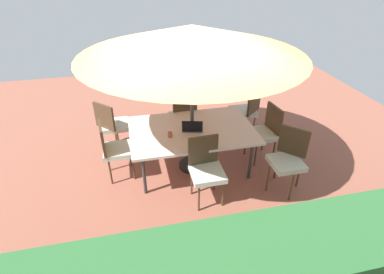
{
  "coord_description": "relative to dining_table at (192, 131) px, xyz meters",
  "views": [
    {
      "loc": [
        0.91,
        4.05,
        3.17
      ],
      "look_at": [
        0.0,
        0.0,
        0.59
      ],
      "focal_mm": 28.27,
      "sensor_mm": 36.0,
      "label": 1
    }
  ],
  "objects": [
    {
      "name": "chair_west",
      "position": [
        -1.27,
        -0.0,
        -0.15
      ],
      "size": [
        0.48,
        0.47,
        0.98
      ],
      "rotation": [
        0.0,
        0.0,
        1.69
      ],
      "color": "silver",
      "rests_on": "ground_plane"
    },
    {
      "name": "chair_east",
      "position": [
        1.24,
        -0.03,
        -0.15
      ],
      "size": [
        0.48,
        0.47,
        0.98
      ],
      "rotation": [
        0.0,
        0.0,
        4.83
      ],
      "color": "silver",
      "rests_on": "ground_plane"
    },
    {
      "name": "chair_southwest",
      "position": [
        -1.26,
        -0.83,
        -0.15
      ],
      "size": [
        0.58,
        0.58,
        0.98
      ],
      "rotation": [
        0.0,
        0.0,
        0.69
      ],
      "color": "silver",
      "rests_on": "ground_plane"
    },
    {
      "name": "ground_plane",
      "position": [
        0.0,
        0.0,
        -0.71
      ],
      "size": [
        10.0,
        10.0,
        0.02
      ],
      "primitive_type": "cube",
      "color": "#935442"
    },
    {
      "name": "patio_umbrella",
      "position": [
        0.0,
        0.0,
        1.43
      ],
      "size": [
        3.18,
        3.18,
        2.34
      ],
      "color": "#4C4C4C",
      "rests_on": "ground_plane"
    },
    {
      "name": "dining_table",
      "position": [
        0.0,
        0.0,
        0.0
      ],
      "size": [
        1.97,
        1.29,
        0.74
      ],
      "color": "silver",
      "rests_on": "ground_plane"
    },
    {
      "name": "cup",
      "position": [
        0.38,
        0.15,
        0.08
      ],
      "size": [
        0.07,
        0.07,
        0.08
      ],
      "primitive_type": "cylinder",
      "color": "#CC4C33",
      "rests_on": "dining_table"
    },
    {
      "name": "chair_north",
      "position": [
        -0.03,
        0.78,
        -0.15
      ],
      "size": [
        0.46,
        0.47,
        0.98
      ],
      "rotation": [
        0.0,
        0.0,
        3.21
      ],
      "color": "silver",
      "rests_on": "ground_plane"
    },
    {
      "name": "chair_south",
      "position": [
        -0.01,
        -0.82,
        -0.15
      ],
      "size": [
        0.47,
        0.48,
        0.98
      ],
      "rotation": [
        0.0,
        0.0,
        0.09
      ],
      "color": "silver",
      "rests_on": "ground_plane"
    },
    {
      "name": "chair_southeast",
      "position": [
        1.27,
        -0.82,
        -0.15
      ],
      "size": [
        0.59,
        0.59,
        0.98
      ],
      "rotation": [
        0.0,
        0.0,
        5.5
      ],
      "color": "silver",
      "rests_on": "ground_plane"
    },
    {
      "name": "laptop",
      "position": [
        0.0,
        0.04,
        0.09
      ],
      "size": [
        0.37,
        0.32,
        0.21
      ],
      "rotation": [
        0.0,
        0.0,
        -0.24
      ],
      "color": "#2D2D33",
      "rests_on": "dining_table"
    },
    {
      "name": "chair_northwest",
      "position": [
        -1.28,
        0.81,
        -0.15
      ],
      "size": [
        0.59,
        0.59,
        0.98
      ],
      "rotation": [
        0.0,
        0.0,
        2.35
      ],
      "color": "silver",
      "rests_on": "ground_plane"
    }
  ]
}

